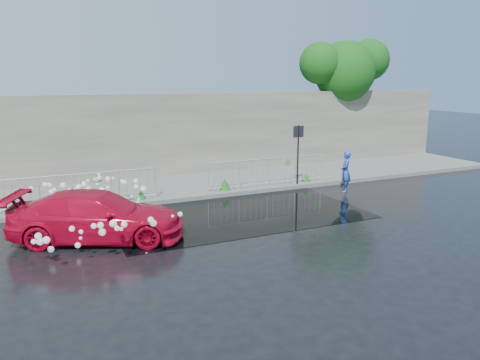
# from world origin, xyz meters

# --- Properties ---
(ground) EXTENTS (90.00, 90.00, 0.00)m
(ground) POSITION_xyz_m (0.00, 0.00, 0.00)
(ground) COLOR black
(ground) RESTS_ON ground
(pavement) EXTENTS (30.00, 4.00, 0.15)m
(pavement) POSITION_xyz_m (0.00, 5.00, 0.07)
(pavement) COLOR #5C5C57
(pavement) RESTS_ON ground
(curb) EXTENTS (30.00, 0.25, 0.16)m
(curb) POSITION_xyz_m (0.00, 3.00, 0.08)
(curb) COLOR #5C5C57
(curb) RESTS_ON ground
(retaining_wall) EXTENTS (30.00, 0.60, 3.50)m
(retaining_wall) POSITION_xyz_m (0.00, 7.20, 1.90)
(retaining_wall) COLOR #5D584E
(retaining_wall) RESTS_ON pavement
(puddle) EXTENTS (8.00, 5.00, 0.01)m
(puddle) POSITION_xyz_m (0.50, 1.00, 0.01)
(puddle) COLOR black
(puddle) RESTS_ON ground
(sign_post) EXTENTS (0.45, 0.06, 2.50)m
(sign_post) POSITION_xyz_m (4.20, 3.10, 1.72)
(sign_post) COLOR black
(sign_post) RESTS_ON ground
(tree) EXTENTS (5.10, 3.09, 6.27)m
(tree) POSITION_xyz_m (9.54, 7.41, 4.76)
(tree) COLOR #332114
(tree) RESTS_ON ground
(railing_left) EXTENTS (5.05, 0.05, 1.10)m
(railing_left) POSITION_xyz_m (-4.00, 3.35, 0.74)
(railing_left) COLOR silver
(railing_left) RESTS_ON pavement
(railing_right) EXTENTS (5.05, 0.05, 1.10)m
(railing_right) POSITION_xyz_m (3.00, 3.35, 0.74)
(railing_right) COLOR silver
(railing_right) RESTS_ON pavement
(weeds) EXTENTS (12.17, 3.93, 0.45)m
(weeds) POSITION_xyz_m (-0.29, 4.51, 0.34)
(weeds) COLOR #175617
(weeds) RESTS_ON pavement
(water_spray) EXTENTS (3.47, 5.73, 1.08)m
(water_spray) POSITION_xyz_m (-3.84, 0.82, 0.73)
(water_spray) COLOR white
(water_spray) RESTS_ON ground
(red_car) EXTENTS (4.97, 3.48, 1.34)m
(red_car) POSITION_xyz_m (-3.92, 0.09, 0.67)
(red_car) COLOR #BA0725
(red_car) RESTS_ON ground
(person) EXTENTS (0.63, 0.69, 1.58)m
(person) POSITION_xyz_m (5.56, 1.80, 0.79)
(person) COLOR blue
(person) RESTS_ON ground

